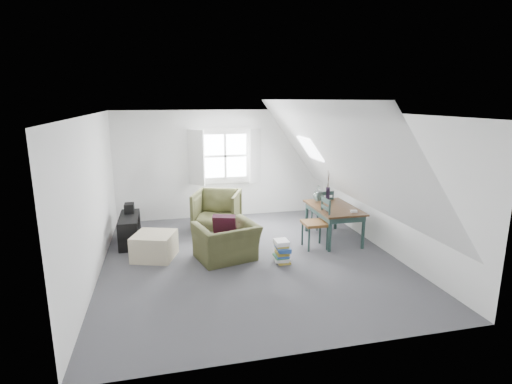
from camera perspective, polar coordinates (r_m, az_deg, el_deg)
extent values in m
plane|color=#46464B|center=(7.11, -0.78, -9.50)|extent=(5.50, 5.50, 0.00)
plane|color=white|center=(6.56, -0.85, 11.08)|extent=(5.50, 5.50, 0.00)
plane|color=white|center=(9.38, -4.45, 3.98)|extent=(5.00, 0.00, 5.00)
plane|color=white|center=(4.19, 7.40, -7.73)|extent=(5.00, 0.00, 5.00)
plane|color=white|center=(6.67, -22.30, -0.74)|extent=(0.00, 5.50, 5.50)
plane|color=white|center=(7.65, 17.80, 1.30)|extent=(0.00, 5.50, 5.50)
plane|color=white|center=(6.48, -14.37, 4.20)|extent=(3.19, 5.50, 4.48)
plane|color=white|center=(7.12, 11.49, 5.12)|extent=(3.19, 5.50, 4.48)
cube|color=white|center=(9.33, -4.45, 5.17)|extent=(1.30, 0.04, 1.30)
cube|color=white|center=(9.10, -8.54, 4.86)|extent=(0.35, 0.35, 1.25)
cube|color=white|center=(9.31, -0.14, 5.19)|extent=(0.35, 0.35, 1.25)
cube|color=white|center=(9.32, -4.44, 5.17)|extent=(1.00, 0.02, 1.00)
cube|color=white|center=(9.30, -4.42, 5.15)|extent=(1.08, 0.04, 0.05)
cube|color=white|center=(9.30, -4.42, 5.15)|extent=(0.05, 0.04, 1.08)
cube|color=white|center=(8.32, 7.75, 6.17)|extent=(0.35, 0.75, 0.47)
imported|color=#3F4120|center=(7.11, -4.23, -9.55)|extent=(1.19, 1.10, 0.65)
imported|color=#3F4120|center=(8.63, -5.53, -5.42)|extent=(1.19, 1.20, 0.86)
cube|color=#3B1022|center=(7.05, -4.50, -4.78)|extent=(0.45, 0.34, 0.41)
cube|color=#B9AB8A|center=(7.28, -14.30, -7.47)|extent=(0.85, 0.85, 0.45)
cube|color=#321D0E|center=(7.99, 11.06, -2.20)|extent=(0.81, 1.35, 0.04)
cube|color=#213733|center=(8.01, 11.04, -2.69)|extent=(0.72, 1.26, 0.11)
cylinder|color=#213733|center=(7.44, 10.50, -6.06)|extent=(0.06, 0.06, 0.64)
cylinder|color=#213733|center=(7.72, 15.05, -5.58)|extent=(0.06, 0.06, 0.64)
cylinder|color=#213733|center=(8.50, 7.26, -3.50)|extent=(0.06, 0.06, 0.64)
cylinder|color=#213733|center=(8.75, 11.35, -3.17)|extent=(0.06, 0.06, 0.64)
sphere|color=silver|center=(8.30, 8.90, -0.53)|extent=(0.23, 0.23, 0.23)
cylinder|color=silver|center=(8.27, 8.93, 0.44)|extent=(0.07, 0.07, 0.12)
cylinder|color=black|center=(8.48, 10.21, -0.22)|extent=(0.09, 0.09, 0.27)
cylinder|color=#3F2D1E|center=(8.42, 10.29, 1.72)|extent=(0.03, 0.06, 0.48)
cylinder|color=#3F2D1E|center=(8.44, 10.37, 1.74)|extent=(0.05, 0.07, 0.48)
cylinder|color=#3F2D1E|center=(8.41, 10.26, 1.71)|extent=(0.06, 0.08, 0.47)
imported|color=black|center=(7.63, 10.27, -2.77)|extent=(0.10, 0.10, 0.08)
cube|color=white|center=(7.68, 13.81, -2.68)|extent=(0.12, 0.09, 0.04)
cube|color=brown|center=(8.73, 9.40, -2.36)|extent=(0.40, 0.40, 0.05)
cylinder|color=#213733|center=(9.00, 9.91, -3.41)|extent=(0.03, 0.03, 0.41)
cylinder|color=#213733|center=(8.71, 10.75, -3.99)|extent=(0.03, 0.03, 0.41)
cylinder|color=#213733|center=(8.88, 7.98, -3.56)|extent=(0.03, 0.03, 0.41)
cylinder|color=#213733|center=(8.59, 8.76, -4.16)|extent=(0.03, 0.03, 0.41)
cylinder|color=#213733|center=(8.58, 10.92, -1.25)|extent=(0.03, 0.03, 0.43)
cylinder|color=#213733|center=(8.45, 8.91, -1.38)|extent=(0.03, 0.03, 0.43)
cube|color=#213733|center=(8.47, 9.97, -0.19)|extent=(0.33, 0.03, 0.08)
cube|color=#213733|center=(8.50, 9.94, -1.00)|extent=(0.33, 0.03, 0.06)
cube|color=brown|center=(7.55, 8.43, -4.44)|extent=(0.44, 0.44, 0.05)
cylinder|color=#213733|center=(7.72, 6.63, -5.91)|extent=(0.04, 0.04, 0.45)
cylinder|color=#213733|center=(7.85, 9.11, -5.68)|extent=(0.04, 0.04, 0.45)
cylinder|color=#213733|center=(7.41, 7.58, -6.79)|extent=(0.04, 0.04, 0.45)
cylinder|color=#213733|center=(7.54, 10.15, -6.53)|extent=(0.04, 0.04, 0.45)
cylinder|color=#213733|center=(7.72, 9.39, -2.29)|extent=(0.04, 0.04, 0.48)
cylinder|color=#213733|center=(7.40, 10.45, -3.00)|extent=(0.04, 0.04, 0.48)
cube|color=#213733|center=(7.51, 9.96, -1.24)|extent=(0.03, 0.36, 0.08)
cube|color=#213733|center=(7.54, 9.92, -2.25)|extent=(0.03, 0.36, 0.06)
cube|color=black|center=(8.22, -17.47, -6.85)|extent=(0.35, 1.06, 0.03)
cube|color=black|center=(8.14, -17.59, -5.17)|extent=(0.35, 1.06, 0.03)
cube|color=black|center=(8.06, -17.72, -3.38)|extent=(0.35, 1.06, 0.03)
cube|color=black|center=(7.65, -17.86, -6.37)|extent=(0.35, 0.03, 0.53)
cube|color=black|center=(8.63, -17.36, -4.12)|extent=(0.35, 0.03, 0.53)
cube|color=#264C99|center=(7.89, -17.67, -6.93)|extent=(0.16, 0.18, 0.19)
cube|color=red|center=(8.27, -17.48, -6.01)|extent=(0.16, 0.21, 0.19)
cube|color=white|center=(7.94, -17.73, -4.84)|extent=(0.16, 0.19, 0.18)
cube|color=black|center=(8.28, -17.65, -2.25)|extent=(0.18, 0.25, 0.20)
cube|color=#B29933|center=(6.97, 3.87, -9.85)|extent=(0.21, 0.28, 0.03)
cube|color=white|center=(6.96, 3.61, -9.57)|extent=(0.27, 0.30, 0.03)
cube|color=white|center=(6.94, 3.97, -9.34)|extent=(0.22, 0.30, 0.04)
cube|color=#337F4C|center=(6.92, 3.55, -9.13)|extent=(0.22, 0.28, 0.03)
cube|color=#264C99|center=(6.90, 3.79, -8.97)|extent=(0.24, 0.31, 0.02)
cube|color=#B29933|center=(6.91, 3.72, -8.72)|extent=(0.21, 0.28, 0.03)
cube|color=#B29933|center=(6.92, 3.73, -8.43)|extent=(0.24, 0.30, 0.04)
cube|color=#264C99|center=(6.88, 4.03, -8.25)|extent=(0.24, 0.31, 0.04)
cube|color=#264C99|center=(6.86, 3.87, -8.00)|extent=(0.25, 0.30, 0.03)
cube|color=#B29933|center=(6.89, 3.69, -7.59)|extent=(0.22, 0.28, 0.03)
cube|color=white|center=(6.86, 3.63, -7.32)|extent=(0.23, 0.26, 0.04)
cube|color=white|center=(6.86, 3.66, -7.01)|extent=(0.23, 0.27, 0.03)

